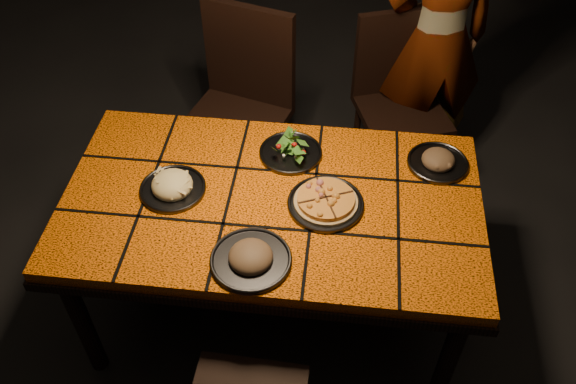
# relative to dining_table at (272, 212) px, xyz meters

# --- Properties ---
(room_shell) EXTENTS (6.04, 7.04, 3.08)m
(room_shell) POSITION_rel_dining_table_xyz_m (0.00, 0.00, 0.83)
(room_shell) COLOR black
(room_shell) RESTS_ON ground
(dining_table) EXTENTS (1.62, 0.92, 0.75)m
(dining_table) POSITION_rel_dining_table_xyz_m (0.00, 0.00, 0.00)
(dining_table) COLOR #FF6C08
(dining_table) RESTS_ON ground
(chair_far_left) EXTENTS (0.58, 0.58, 1.03)m
(chair_far_left) POSITION_rel_dining_table_xyz_m (-0.26, 0.81, -0.08)
(chair_far_left) COLOR black
(chair_far_left) RESTS_ON ground
(chair_far_right) EXTENTS (0.54, 0.54, 0.94)m
(chair_far_right) POSITION_rel_dining_table_xyz_m (0.52, 1.03, -0.13)
(chair_far_right) COLOR black
(chair_far_right) RESTS_ON ground
(diner) EXTENTS (0.65, 0.52, 1.56)m
(diner) POSITION_rel_dining_table_xyz_m (0.68, 1.15, 0.11)
(diner) COLOR brown
(diner) RESTS_ON ground
(plate_pizza) EXTENTS (0.32, 0.32, 0.04)m
(plate_pizza) POSITION_rel_dining_table_xyz_m (0.21, -0.01, 0.10)
(plate_pizza) COLOR #3A3B3F
(plate_pizza) RESTS_ON dining_table
(plate_pasta) EXTENTS (0.26, 0.26, 0.08)m
(plate_pasta) POSITION_rel_dining_table_xyz_m (-0.38, -0.00, 0.10)
(plate_pasta) COLOR #3A3B3F
(plate_pasta) RESTS_ON dining_table
(plate_salad) EXTENTS (0.26, 0.26, 0.07)m
(plate_salad) POSITION_rel_dining_table_xyz_m (0.05, 0.25, 0.10)
(plate_salad) COLOR #3A3B3F
(plate_salad) RESTS_ON dining_table
(plate_mushroom_a) EXTENTS (0.29, 0.29, 0.09)m
(plate_mushroom_a) POSITION_rel_dining_table_xyz_m (-0.03, -0.31, 0.10)
(plate_mushroom_a) COLOR #3A3B3F
(plate_mushroom_a) RESTS_ON dining_table
(plate_mushroom_b) EXTENTS (0.24, 0.24, 0.08)m
(plate_mushroom_b) POSITION_rel_dining_table_xyz_m (0.64, 0.26, 0.10)
(plate_mushroom_b) COLOR #3A3B3F
(plate_mushroom_b) RESTS_ON dining_table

